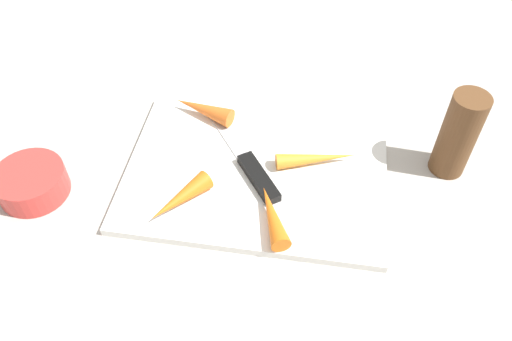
{
  "coord_description": "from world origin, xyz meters",
  "views": [
    {
      "loc": [
        -0.07,
        0.48,
        0.56
      ],
      "look_at": [
        0.0,
        0.0,
        0.01
      ],
      "focal_mm": 36.68,
      "sensor_mm": 36.0,
      "label": 1
    }
  ],
  "objects": [
    {
      "name": "ground_plane",
      "position": [
        0.0,
        0.0,
        0.0
      ],
      "size": [
        1.4,
        1.4,
        0.0
      ],
      "primitive_type": "plane",
      "color": "#ADA8A0"
    },
    {
      "name": "small_bowl",
      "position": [
        0.29,
        0.07,
        0.02
      ],
      "size": [
        0.09,
        0.09,
        0.04
      ],
      "primitive_type": "cylinder",
      "color": "red",
      "rests_on": "ground_plane"
    },
    {
      "name": "pepper_grinder",
      "position": [
        -0.27,
        -0.06,
        0.07
      ],
      "size": [
        0.05,
        0.05,
        0.13
      ],
      "primitive_type": "cylinder",
      "color": "brown",
      "rests_on": "ground_plane"
    },
    {
      "name": "carrot_short",
      "position": [
        -0.03,
        0.08,
        0.02
      ],
      "size": [
        0.06,
        0.1,
        0.03
      ],
      "primitive_type": "cone",
      "rotation": [
        0.0,
        1.57,
        5.09
      ],
      "color": "orange",
      "rests_on": "cutting_board"
    },
    {
      "name": "carrot_longest",
      "position": [
        -0.08,
        -0.03,
        0.02
      ],
      "size": [
        0.12,
        0.05,
        0.02
      ],
      "primitive_type": "cone",
      "rotation": [
        0.0,
        1.57,
        3.41
      ],
      "color": "orange",
      "rests_on": "cutting_board"
    },
    {
      "name": "cutting_board",
      "position": [
        0.0,
        0.0,
        0.01
      ],
      "size": [
        0.36,
        0.26,
        0.01
      ],
      "primitive_type": "cube",
      "color": "white",
      "rests_on": "ground_plane"
    },
    {
      "name": "carrot_long",
      "position": [
        0.1,
        -0.1,
        0.03
      ],
      "size": [
        0.1,
        0.06,
        0.03
      ],
      "primitive_type": "cone",
      "rotation": [
        0.0,
        1.57,
        5.97
      ],
      "color": "orange",
      "rests_on": "cutting_board"
    },
    {
      "name": "knife",
      "position": [
        0.0,
        0.01,
        0.02
      ],
      "size": [
        0.13,
        0.17,
        0.01
      ],
      "rotation": [
        0.0,
        0.0,
        5.34
      ],
      "color": "#B7B7BC",
      "rests_on": "cutting_board"
    },
    {
      "name": "carrot_shortest",
      "position": [
        0.09,
        0.08,
        0.03
      ],
      "size": [
        0.08,
        0.09,
        0.03
      ],
      "primitive_type": "cone",
      "rotation": [
        0.0,
        1.57,
        0.94
      ],
      "color": "orange",
      "rests_on": "cutting_board"
    }
  ]
}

